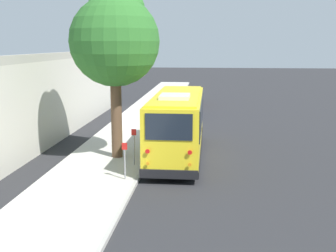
# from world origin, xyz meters

# --- Properties ---
(ground_plane) EXTENTS (160.00, 160.00, 0.00)m
(ground_plane) POSITION_xyz_m (0.00, 0.00, 0.00)
(ground_plane) COLOR #28282B
(sidewalk_slab) EXTENTS (80.00, 3.92, 0.15)m
(sidewalk_slab) POSITION_xyz_m (0.00, 3.89, 0.07)
(sidewalk_slab) COLOR beige
(sidewalk_slab) RESTS_ON ground
(curb_strip) EXTENTS (80.00, 0.14, 0.15)m
(curb_strip) POSITION_xyz_m (0.00, 1.86, 0.07)
(curb_strip) COLOR #AAA69D
(curb_strip) RESTS_ON ground
(shuttle_bus) EXTENTS (8.90, 2.58, 3.32)m
(shuttle_bus) POSITION_xyz_m (0.08, 0.52, 1.78)
(shuttle_bus) COLOR yellow
(shuttle_bus) RESTS_ON ground
(parked_sedan_blue) EXTENTS (4.68, 1.78, 1.28)m
(parked_sedan_blue) POSITION_xyz_m (12.39, 0.95, 0.59)
(parked_sedan_blue) COLOR navy
(parked_sedan_blue) RESTS_ON ground
(parked_sedan_maroon) EXTENTS (4.26, 1.79, 1.33)m
(parked_sedan_maroon) POSITION_xyz_m (18.69, 0.64, 0.62)
(parked_sedan_maroon) COLOR maroon
(parked_sedan_maroon) RESTS_ON ground
(street_tree) EXTENTS (4.22, 4.22, 8.29)m
(street_tree) POSITION_xyz_m (-0.63, 3.40, 5.95)
(street_tree) COLOR brown
(street_tree) RESTS_ON sidewalk_slab
(sign_post_near) EXTENTS (0.06, 0.22, 1.52)m
(sign_post_near) POSITION_xyz_m (-4.16, 2.33, 0.94)
(sign_post_near) COLOR gray
(sign_post_near) RESTS_ON sidewalk_slab
(sign_post_far) EXTENTS (0.06, 0.22, 1.66)m
(sign_post_far) POSITION_xyz_m (-2.04, 2.33, 1.00)
(sign_post_far) COLOR gray
(sign_post_far) RESTS_ON sidewalk_slab
(fire_hydrant) EXTENTS (0.22, 0.22, 0.81)m
(fire_hydrant) POSITION_xyz_m (6.31, 2.45, 0.55)
(fire_hydrant) COLOR gold
(fire_hydrant) RESTS_ON sidewalk_slab
(building_backdrop) EXTENTS (25.13, 6.82, 5.09)m
(building_backdrop) POSITION_xyz_m (4.29, 10.96, 2.35)
(building_backdrop) COLOR beige
(building_backdrop) RESTS_ON ground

